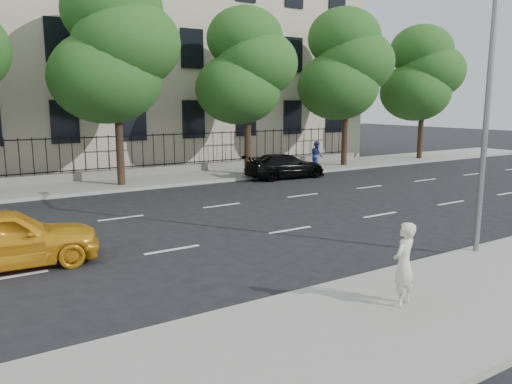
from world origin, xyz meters
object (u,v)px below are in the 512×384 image
Objects in this scene: street_light at (472,55)px; yellow_taxi at (4,239)px; black_sedan at (285,166)px; woman_near at (404,264)px.

yellow_taxi is (-10.51, 5.02, -4.40)m from street_light.
street_light is 12.45m from yellow_taxi.
yellow_taxi is at bearing 154.49° from street_light.
woman_near is (-8.21, -15.20, 0.32)m from black_sedan.
yellow_taxi is at bearing -66.45° from woman_near.
black_sedan is at bearing -55.78° from yellow_taxi.
woman_near is at bearing 155.58° from black_sedan.
black_sedan is (14.31, 8.25, -0.10)m from yellow_taxi.
woman_near is at bearing -156.33° from street_light.
street_light is 6.38m from woman_near.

